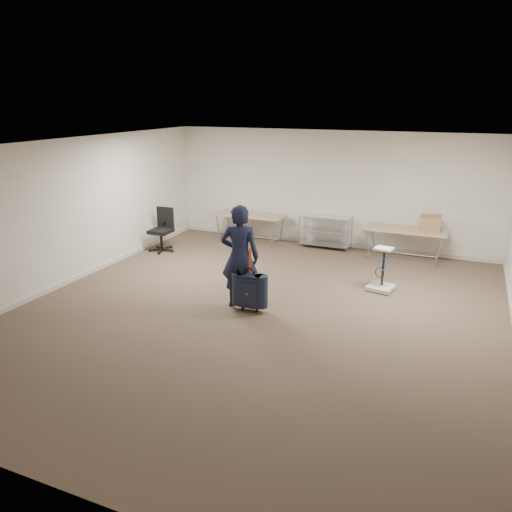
% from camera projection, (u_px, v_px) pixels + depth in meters
% --- Properties ---
extents(ground, '(9.00, 9.00, 0.00)m').
position_uv_depth(ground, '(258.00, 312.00, 8.58)').
color(ground, brown).
rests_on(ground, ground).
extents(room_shell, '(8.00, 9.00, 9.00)m').
position_uv_depth(room_shell, '(286.00, 283.00, 9.77)').
color(room_shell, silver).
rests_on(room_shell, ground).
extents(folding_table_left, '(1.80, 0.75, 0.73)m').
position_uv_depth(folding_table_left, '(250.00, 216.00, 12.55)').
color(folding_table_left, '#957E5B').
rests_on(folding_table_left, ground).
extents(folding_table_right, '(1.80, 0.75, 0.73)m').
position_uv_depth(folding_table_right, '(406.00, 231.00, 11.12)').
color(folding_table_right, '#957E5B').
rests_on(folding_table_right, ground).
extents(wire_shelf, '(1.22, 0.47, 0.80)m').
position_uv_depth(wire_shelf, '(325.00, 230.00, 12.13)').
color(wire_shelf, silver).
rests_on(wire_shelf, ground).
extents(person, '(0.75, 0.58, 1.83)m').
position_uv_depth(person, '(240.00, 257.00, 8.55)').
color(person, black).
rests_on(person, ground).
extents(suitcase, '(0.42, 0.26, 1.12)m').
position_uv_depth(suitcase, '(250.00, 290.00, 8.49)').
color(suitcase, '#151E2F').
rests_on(suitcase, ground).
extents(office_chair, '(0.62, 0.62, 1.03)m').
position_uv_depth(office_chair, '(162.00, 238.00, 11.94)').
color(office_chair, black).
rests_on(office_chair, ground).
extents(equipment_cart, '(0.54, 0.54, 0.85)m').
position_uv_depth(equipment_cart, '(381.00, 279.00, 9.48)').
color(equipment_cart, beige).
rests_on(equipment_cart, ground).
extents(cardboard_box, '(0.45, 0.34, 0.33)m').
position_uv_depth(cardboard_box, '(430.00, 223.00, 10.95)').
color(cardboard_box, '#A2694B').
rests_on(cardboard_box, folding_table_right).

